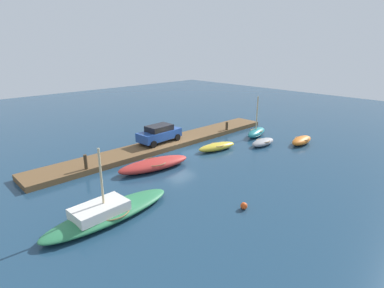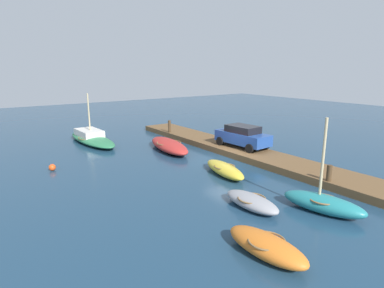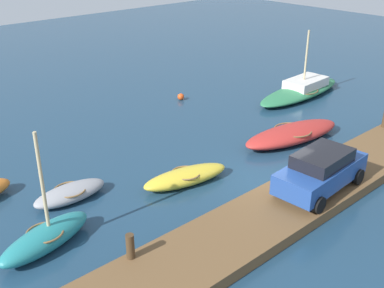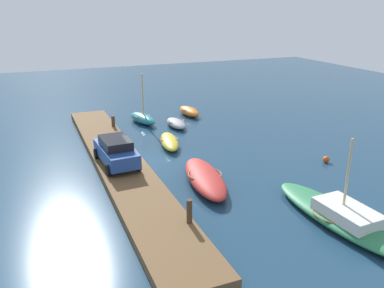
% 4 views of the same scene
% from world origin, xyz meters
% --- Properties ---
extents(ground_plane, '(84.00, 84.00, 0.00)m').
position_xyz_m(ground_plane, '(0.00, 0.00, 0.00)').
color(ground_plane, navy).
extents(dock_platform, '(25.50, 2.86, 0.43)m').
position_xyz_m(dock_platform, '(0.00, -1.74, 0.22)').
color(dock_platform, brown).
rests_on(dock_platform, ground_plane).
extents(sailboat_green, '(7.80, 2.51, 4.12)m').
position_xyz_m(sailboat_green, '(10.42, 5.98, 0.41)').
color(sailboat_green, '#2D7A4C').
rests_on(sailboat_green, ground_plane).
extents(rowboat_orange, '(3.20, 1.39, 0.73)m').
position_xyz_m(rowboat_orange, '(-9.68, 6.77, 0.37)').
color(rowboat_orange, orange).
rests_on(rowboat_orange, ground_plane).
extents(rowboat_yellow, '(3.99, 1.93, 0.66)m').
position_xyz_m(rowboat_yellow, '(-2.49, 2.37, 0.34)').
color(rowboat_yellow, gold).
rests_on(rowboat_yellow, ground_plane).
extents(motorboat_red, '(5.98, 2.72, 0.80)m').
position_xyz_m(motorboat_red, '(4.32, 2.06, 0.40)').
color(motorboat_red, '#B72D28').
rests_on(motorboat_red, ground_plane).
extents(rowboat_teal, '(3.73, 1.98, 4.17)m').
position_xyz_m(rowboat_teal, '(-8.81, 2.21, 0.44)').
color(rowboat_teal, teal).
rests_on(rowboat_teal, ground_plane).
extents(dinghy_grey, '(3.00, 1.29, 0.61)m').
position_xyz_m(dinghy_grey, '(-6.70, 4.43, 0.31)').
color(dinghy_grey, '#939399').
rests_on(dinghy_grey, ground_plane).
extents(mooring_post_west, '(0.27, 0.27, 0.85)m').
position_xyz_m(mooring_post_west, '(-7.32, -0.56, 0.86)').
color(mooring_post_west, '#47331E').
rests_on(mooring_post_west, dock_platform).
extents(mooring_post_mid_west, '(0.25, 0.25, 1.09)m').
position_xyz_m(mooring_post_mid_west, '(8.50, -0.56, 0.98)').
color(mooring_post_mid_west, '#47331E').
rests_on(mooring_post_mid_west, dock_platform).
extents(parked_car, '(4.30, 2.14, 1.62)m').
position_xyz_m(parked_car, '(0.59, -2.02, 1.28)').
color(parked_car, '#234793').
rests_on(parked_car, dock_platform).
extents(marker_buoy, '(0.41, 0.41, 0.41)m').
position_xyz_m(marker_buoy, '(4.23, 10.49, 0.21)').
color(marker_buoy, '#E54C19').
rests_on(marker_buoy, ground_plane).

